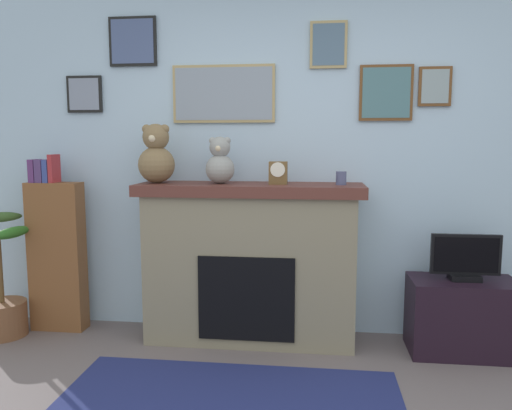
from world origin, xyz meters
TOP-DOWN VIEW (x-y plane):
  - back_wall at (-0.00, 2.00)m, footprint 5.20×0.15m
  - fireplace at (-0.36, 1.71)m, footprint 1.62×0.51m
  - bookshelf at (-1.88, 1.74)m, footprint 0.41×0.16m
  - potted_plant at (-2.24, 1.54)m, footprint 0.50×0.58m
  - tv_stand at (1.13, 1.64)m, footprint 0.72×0.40m
  - television at (1.13, 1.64)m, footprint 0.46×0.14m
  - area_rug at (-0.36, 0.81)m, footprint 1.97×0.92m
  - candle_jar at (0.28, 1.70)m, footprint 0.07×0.07m
  - mantel_clock at (-0.16, 1.69)m, footprint 0.13×0.10m
  - teddy_bear_tan at (-1.05, 1.70)m, footprint 0.27×0.27m
  - teddy_bear_brown at (-0.58, 1.70)m, footprint 0.21×0.21m

SIDE VIEW (x-z plane):
  - area_rug at x=-0.36m, z-range 0.00..0.01m
  - tv_stand at x=1.13m, z-range 0.00..0.52m
  - potted_plant at x=-2.24m, z-range -0.18..0.75m
  - fireplace at x=-0.36m, z-range 0.01..1.17m
  - bookshelf at x=-1.88m, z-range -0.07..1.30m
  - television at x=1.13m, z-range 0.51..0.83m
  - candle_jar at x=0.28m, z-range 1.16..1.26m
  - mantel_clock at x=-0.16m, z-range 1.17..1.33m
  - back_wall at x=0.00m, z-range 0.01..2.61m
  - teddy_bear_brown at x=-0.58m, z-range 1.15..1.49m
  - teddy_bear_tan at x=-1.05m, z-range 1.14..1.57m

